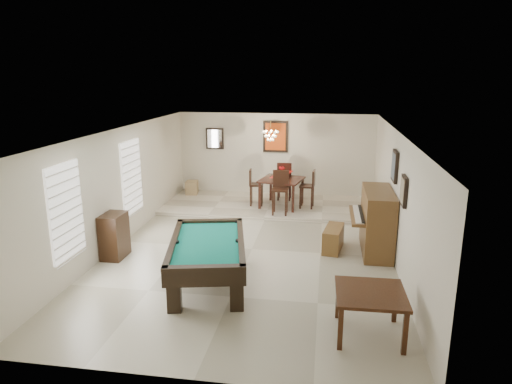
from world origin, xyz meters
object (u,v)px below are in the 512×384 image
(square_table, at_px, (369,313))
(corner_bench, at_px, (192,187))
(dining_chair_south, at_px, (280,193))
(flower_vase, at_px, (282,170))
(upright_piano, at_px, (370,221))
(dining_chair_east, at_px, (307,189))
(dining_chair_north, at_px, (285,181))
(apothecary_chest, at_px, (114,236))
(dining_table, at_px, (281,190))
(piano_bench, at_px, (333,239))
(dining_chair_west, at_px, (256,187))
(pool_table, at_px, (208,263))
(chandelier, at_px, (270,132))

(square_table, relative_size, corner_bench, 2.26)
(corner_bench, bearing_deg, dining_chair_south, -29.83)
(flower_vase, relative_size, dining_chair_south, 0.21)
(upright_piano, xyz_separation_m, dining_chair_east, (-1.47, 2.75, -0.03))
(dining_chair_north, bearing_deg, apothecary_chest, 55.07)
(flower_vase, bearing_deg, upright_piano, -51.92)
(dining_table, relative_size, flower_vase, 4.55)
(dining_chair_east, bearing_deg, apothecary_chest, -40.10)
(upright_piano, xyz_separation_m, piano_bench, (-0.75, -0.03, -0.43))
(apothecary_chest, xyz_separation_m, dining_chair_west, (2.39, 3.97, 0.16))
(pool_table, xyz_separation_m, dining_chair_east, (1.57, 4.85, 0.25))
(dining_chair_west, bearing_deg, upright_piano, -139.64)
(square_table, bearing_deg, flower_vase, 107.30)
(piano_bench, distance_m, dining_table, 3.18)
(pool_table, relative_size, dining_chair_west, 2.37)
(upright_piano, distance_m, dining_chair_east, 3.12)
(piano_bench, height_order, dining_table, dining_table)
(chandelier, bearing_deg, apothecary_chest, -124.15)
(apothecary_chest, height_order, dining_chair_north, dining_chair_north)
(square_table, height_order, piano_bench, square_table)
(dining_chair_east, height_order, corner_bench, dining_chair_east)
(corner_bench, relative_size, chandelier, 0.74)
(upright_piano, height_order, apothecary_chest, upright_piano)
(corner_bench, bearing_deg, apothecary_chest, -92.54)
(pool_table, distance_m, dining_chair_west, 4.90)
(square_table, relative_size, chandelier, 1.67)
(pool_table, relative_size, chandelier, 4.05)
(piano_bench, distance_m, flower_vase, 3.29)
(dining_chair_west, height_order, dining_chair_east, dining_chair_east)
(flower_vase, relative_size, dining_chair_east, 0.23)
(dining_chair_west, relative_size, corner_bench, 2.31)
(square_table, bearing_deg, dining_chair_south, 109.19)
(dining_chair_north, relative_size, dining_chair_east, 1.07)
(dining_chair_north, height_order, corner_bench, dining_chair_north)
(corner_bench, bearing_deg, piano_bench, -40.86)
(piano_bench, bearing_deg, upright_piano, 2.40)
(dining_table, bearing_deg, piano_bench, -63.09)
(dining_chair_north, height_order, dining_chair_east, dining_chair_north)
(pool_table, bearing_deg, dining_chair_south, 65.64)
(upright_piano, xyz_separation_m, flower_vase, (-2.18, 2.79, 0.47))
(square_table, distance_m, chandelier, 6.94)
(corner_bench, xyz_separation_m, chandelier, (2.55, -0.80, 1.88))
(pool_table, distance_m, flower_vase, 5.02)
(dining_chair_north, distance_m, dining_chair_west, 1.03)
(dining_table, bearing_deg, dining_chair_west, 179.22)
(dining_chair_north, relative_size, chandelier, 1.89)
(dining_chair_north, relative_size, dining_chair_west, 1.11)
(dining_table, height_order, dining_chair_south, dining_chair_south)
(chandelier, bearing_deg, dining_chair_east, -8.42)
(pool_table, height_order, flower_vase, flower_vase)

